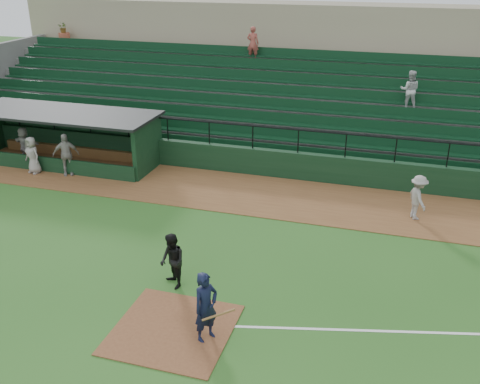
# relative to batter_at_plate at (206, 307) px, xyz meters

# --- Properties ---
(ground) EXTENTS (90.00, 90.00, 0.00)m
(ground) POSITION_rel_batter_at_plate_xyz_m (-0.96, 1.08, -0.95)
(ground) COLOR #28591D
(ground) RESTS_ON ground
(warning_track) EXTENTS (40.00, 4.00, 0.03)m
(warning_track) POSITION_rel_batter_at_plate_xyz_m (-0.96, 9.08, -0.94)
(warning_track) COLOR brown
(warning_track) RESTS_ON ground
(home_plate_dirt) EXTENTS (3.00, 3.00, 0.03)m
(home_plate_dirt) POSITION_rel_batter_at_plate_xyz_m (-0.96, 0.08, -0.94)
(home_plate_dirt) COLOR brown
(home_plate_dirt) RESTS_ON ground
(stadium_structure) EXTENTS (38.00, 13.08, 6.40)m
(stadium_structure) POSITION_rel_batter_at_plate_xyz_m (-0.96, 17.54, 1.35)
(stadium_structure) COLOR black
(stadium_structure) RESTS_ON ground
(dugout) EXTENTS (8.90, 3.20, 2.42)m
(dugout) POSITION_rel_batter_at_plate_xyz_m (-10.71, 10.64, 0.38)
(dugout) COLOR black
(dugout) RESTS_ON ground
(batter_at_plate) EXTENTS (1.17, 0.83, 1.91)m
(batter_at_plate) POSITION_rel_batter_at_plate_xyz_m (0.00, 0.00, 0.00)
(batter_at_plate) COLOR black
(batter_at_plate) RESTS_ON ground
(umpire) EXTENTS (1.03, 1.02, 1.68)m
(umpire) POSITION_rel_batter_at_plate_xyz_m (-1.76, 1.97, -0.11)
(umpire) COLOR black
(umpire) RESTS_ON ground
(runner) EXTENTS (1.02, 1.24, 1.68)m
(runner) POSITION_rel_batter_at_plate_xyz_m (5.01, 8.65, -0.08)
(runner) COLOR gray
(runner) RESTS_ON warning_track
(dugout_player_a) EXTENTS (1.18, 0.98, 1.88)m
(dugout_player_a) POSITION_rel_batter_at_plate_xyz_m (-9.70, 8.74, 0.02)
(dugout_player_a) COLOR #9F9B95
(dugout_player_a) RESTS_ON warning_track
(dugout_player_b) EXTENTS (0.93, 0.75, 1.66)m
(dugout_player_b) POSITION_rel_batter_at_plate_xyz_m (-11.26, 8.52, -0.09)
(dugout_player_b) COLOR #9A9590
(dugout_player_b) RESTS_ON warning_track
(dugout_player_c) EXTENTS (1.57, 0.78, 1.62)m
(dugout_player_c) POSITION_rel_batter_at_plate_xyz_m (-12.63, 9.80, -0.11)
(dugout_player_c) COLOR #A5A09A
(dugout_player_c) RESTS_ON warning_track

